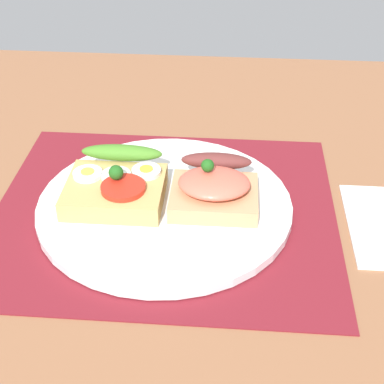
% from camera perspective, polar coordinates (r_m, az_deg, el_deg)
% --- Properties ---
extents(ground_plane, '(1.20, 0.90, 0.03)m').
position_cam_1_polar(ground_plane, '(0.66, -2.61, -3.02)').
color(ground_plane, brown).
extents(placemat, '(0.37, 0.33, 0.00)m').
position_cam_1_polar(placemat, '(0.65, -2.65, -1.80)').
color(placemat, maroon).
rests_on(placemat, ground_plane).
extents(plate, '(0.28, 0.28, 0.01)m').
position_cam_1_polar(plate, '(0.64, -2.67, -1.34)').
color(plate, white).
rests_on(plate, placemat).
extents(sandwich_egg_tomato, '(0.11, 0.10, 0.04)m').
position_cam_1_polar(sandwich_egg_tomato, '(0.65, -7.34, 0.72)').
color(sandwich_egg_tomato, tan).
rests_on(sandwich_egg_tomato, plate).
extents(sandwich_salmon, '(0.09, 0.09, 0.05)m').
position_cam_1_polar(sandwich_salmon, '(0.63, 2.19, 0.44)').
color(sandwich_salmon, tan).
rests_on(sandwich_salmon, plate).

